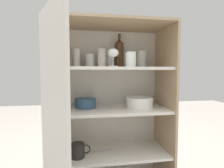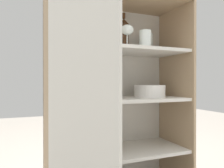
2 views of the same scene
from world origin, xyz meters
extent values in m
cube|color=silver|center=(0.00, 0.37, 0.64)|extent=(0.89, 0.02, 1.27)
cube|color=tan|center=(-0.44, 0.18, 0.64)|extent=(0.02, 0.40, 1.27)
cube|color=tan|center=(0.44, 0.18, 0.64)|extent=(0.02, 0.40, 1.27)
cube|color=silver|center=(0.00, 0.18, 0.31)|extent=(0.85, 0.36, 0.02)
cube|color=silver|center=(0.00, 0.18, 0.64)|extent=(0.85, 0.36, 0.02)
cube|color=silver|center=(0.00, 0.18, 0.96)|extent=(0.85, 0.36, 0.02)
cube|color=silver|center=(-0.35, -0.22, 0.64)|extent=(0.20, 0.41, 1.27)
cylinder|color=white|center=(0.01, 0.31, 1.02)|extent=(0.07, 0.07, 0.10)
cylinder|color=white|center=(0.28, 0.29, 1.03)|extent=(0.08, 0.08, 0.14)
cylinder|color=white|center=(-0.14, 0.29, 1.02)|extent=(0.08, 0.08, 0.10)
cylinder|color=white|center=(-0.25, 0.28, 1.04)|extent=(0.06, 0.06, 0.14)
cylinder|color=silver|center=(-0.06, 0.22, 1.04)|extent=(0.06, 0.06, 0.14)
cylinder|color=white|center=(0.13, 0.07, 1.02)|extent=(0.07, 0.07, 0.10)
cylinder|color=white|center=(0.00, 0.06, 0.97)|extent=(0.06, 0.06, 0.01)
cylinder|color=white|center=(0.00, 0.06, 1.00)|extent=(0.01, 0.01, 0.06)
ellipsoid|color=white|center=(0.00, 0.06, 1.06)|extent=(0.07, 0.07, 0.06)
cylinder|color=white|center=(-0.35, 0.05, 0.97)|extent=(0.07, 0.07, 0.01)
cylinder|color=white|center=(-0.35, 0.05, 1.01)|extent=(0.01, 0.01, 0.07)
ellipsoid|color=white|center=(-0.35, 0.05, 1.07)|extent=(0.07, 0.07, 0.05)
cylinder|color=#4C2D19|center=(0.09, 0.30, 1.07)|extent=(0.07, 0.07, 0.20)
cone|color=#4C2D19|center=(0.09, 0.30, 1.18)|extent=(0.07, 0.07, 0.04)
cylinder|color=#4C2D19|center=(0.09, 0.30, 1.22)|extent=(0.02, 0.02, 0.04)
cylinder|color=white|center=(0.23, 0.18, 0.66)|extent=(0.21, 0.21, 0.01)
cylinder|color=white|center=(0.23, 0.18, 0.67)|extent=(0.21, 0.21, 0.01)
cylinder|color=white|center=(0.23, 0.18, 0.68)|extent=(0.21, 0.21, 0.01)
cylinder|color=white|center=(0.23, 0.18, 0.69)|extent=(0.21, 0.21, 0.01)
cylinder|color=white|center=(0.23, 0.18, 0.69)|extent=(0.21, 0.21, 0.01)
cylinder|color=white|center=(0.23, 0.18, 0.70)|extent=(0.21, 0.21, 0.01)
cylinder|color=white|center=(0.23, 0.18, 0.71)|extent=(0.21, 0.21, 0.01)
cylinder|color=white|center=(0.23, 0.18, 0.72)|extent=(0.21, 0.21, 0.01)
cylinder|color=white|center=(0.23, 0.18, 0.73)|extent=(0.21, 0.21, 0.01)
cylinder|color=#33567A|center=(-0.19, 0.24, 0.69)|extent=(0.16, 0.16, 0.07)
torus|color=#33567A|center=(-0.19, 0.24, 0.72)|extent=(0.16, 0.16, 0.01)
cylinder|color=black|center=(-0.25, 0.12, 0.37)|extent=(0.10, 0.10, 0.10)
torus|color=black|center=(-0.19, 0.12, 0.38)|extent=(0.07, 0.01, 0.07)
cylinder|color=silver|center=(-0.08, 0.20, 0.33)|extent=(0.15, 0.01, 0.01)
ellipsoid|color=silver|center=(0.00, 0.20, 0.33)|extent=(0.04, 0.02, 0.01)
camera|label=1|loc=(-0.19, -1.11, 0.93)|focal=28.00mm
camera|label=2|loc=(-0.56, -1.09, 0.75)|focal=35.00mm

